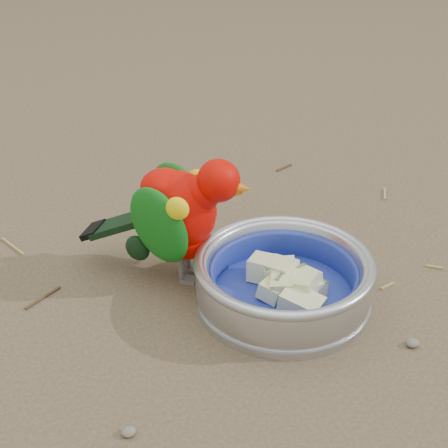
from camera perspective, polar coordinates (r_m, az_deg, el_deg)
name	(u,v)px	position (r m, az deg, el deg)	size (l,w,h in m)	color
ground	(320,329)	(0.78, 7.98, -8.62)	(60.00, 60.00, 0.00)	brown
food_bowl	(283,298)	(0.81, 4.89, -6.11)	(0.20, 0.20, 0.02)	#B2B2BA
bowl_wall	(284,276)	(0.79, 4.99, -4.36)	(0.20, 0.20, 0.04)	#B2B2BA
fruit_wedges	(283,281)	(0.79, 4.97, -4.77)	(0.12, 0.12, 0.03)	beige
lory_parrot	(180,221)	(0.82, -3.67, 0.28)	(0.09, 0.19, 0.16)	#D20700
ground_debris	(300,281)	(0.85, 6.30, -4.71)	(0.90, 0.80, 0.01)	#A58548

